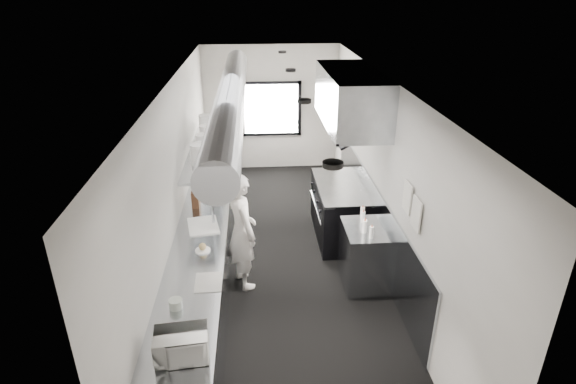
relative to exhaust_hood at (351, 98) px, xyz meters
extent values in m
cube|color=black|center=(-1.10, -0.70, -2.39)|extent=(3.00, 8.00, 0.01)
cube|color=silver|center=(-1.10, -0.70, 0.41)|extent=(3.00, 8.00, 0.01)
cube|color=beige|center=(-1.10, 3.30, -0.99)|extent=(3.00, 0.02, 2.80)
cube|color=beige|center=(-2.60, -0.70, -0.99)|extent=(0.02, 8.00, 2.80)
cube|color=beige|center=(0.40, -0.70, -0.99)|extent=(0.02, 8.00, 2.80)
cube|color=#959DA2|center=(0.38, -0.40, -1.84)|extent=(0.03, 5.50, 1.10)
cylinder|color=gray|center=(-1.80, -0.30, 0.16)|extent=(0.40, 6.40, 0.40)
cube|color=white|center=(-1.10, 3.26, -0.99)|extent=(1.20, 0.03, 1.10)
cube|color=black|center=(-1.10, 3.28, -0.42)|extent=(1.36, 0.03, 0.08)
cube|color=black|center=(-1.10, 3.28, -1.57)|extent=(1.36, 0.03, 0.08)
cube|color=black|center=(-1.74, 3.28, -0.99)|extent=(0.08, 0.03, 1.25)
cube|color=black|center=(-0.46, 3.28, -0.99)|extent=(0.08, 0.03, 1.25)
cube|color=#959DA2|center=(0.00, 0.00, 0.01)|extent=(0.80, 2.20, 0.80)
cube|color=#959DA2|center=(-0.38, 0.00, -0.38)|extent=(0.05, 2.20, 0.05)
cube|color=black|center=(-0.08, 0.00, -0.33)|extent=(0.50, 2.10, 0.28)
cube|color=#959DA2|center=(-2.25, -1.20, -1.94)|extent=(0.70, 6.00, 0.90)
cube|color=#959DA2|center=(-2.30, 0.30, -0.84)|extent=(0.45, 3.00, 0.04)
cylinder|color=#959DA2|center=(-2.10, -1.10, -1.17)|extent=(0.04, 0.04, 0.66)
cylinder|color=#959DA2|center=(-2.10, 0.30, -1.17)|extent=(0.04, 0.04, 0.66)
cylinder|color=#959DA2|center=(-2.10, 1.70, -1.17)|extent=(0.04, 0.04, 0.66)
cube|color=black|center=(-0.05, 0.00, -1.94)|extent=(0.85, 1.60, 0.90)
cube|color=#959DA2|center=(-0.05, 0.00, -1.47)|extent=(0.85, 1.60, 0.04)
cube|color=#959DA2|center=(-0.46, 0.00, -1.94)|extent=(0.03, 1.55, 0.80)
cylinder|color=#959DA2|center=(-0.49, 0.00, -1.84)|extent=(0.03, 1.30, 0.03)
cube|color=#959DA2|center=(0.05, -1.40, -1.94)|extent=(0.65, 0.80, 0.90)
cube|color=#959DA2|center=(-2.25, 2.50, -1.94)|extent=(0.70, 1.20, 0.90)
cube|color=silver|center=(0.37, -1.90, -0.79)|extent=(0.02, 0.28, 0.38)
cube|color=silver|center=(0.37, -2.25, -0.84)|extent=(0.02, 0.28, 0.38)
imported|color=silver|center=(-1.70, -1.28, -1.53)|extent=(0.62, 0.74, 1.71)
imported|color=silver|center=(-2.19, -3.63, -1.36)|extent=(0.47, 0.38, 0.27)
cylinder|color=#ADB8A9|center=(-2.41, -3.43, -1.45)|extent=(0.12, 0.12, 0.09)
cylinder|color=#ADB8A9|center=(-2.35, -2.93, -1.44)|extent=(0.19, 0.19, 0.10)
cube|color=silver|center=(-2.05, -2.51, -1.49)|extent=(0.31, 0.38, 0.01)
cylinder|color=white|center=(-2.18, -1.82, -1.48)|extent=(0.23, 0.23, 0.02)
sphere|color=tan|center=(-2.18, -1.82, -1.43)|extent=(0.09, 0.09, 0.09)
cube|color=white|center=(-2.24, -1.17, -1.48)|extent=(0.50, 0.61, 0.02)
cube|color=#56341E|center=(-2.40, -0.51, -1.37)|extent=(0.11, 0.23, 0.25)
cylinder|color=white|center=(-2.28, -0.50, -0.66)|extent=(0.27, 0.27, 0.31)
cylinder|color=white|center=(-2.30, 0.06, -0.68)|extent=(0.26, 0.26, 0.28)
cylinder|color=white|center=(-2.27, 0.45, -0.67)|extent=(0.28, 0.28, 0.30)
cylinder|color=white|center=(-2.31, 0.88, -0.64)|extent=(0.26, 0.26, 0.37)
cylinder|color=white|center=(0.03, -1.66, -1.40)|extent=(0.07, 0.07, 0.17)
cylinder|color=white|center=(-0.03, -1.51, -1.40)|extent=(0.08, 0.08, 0.18)
cylinder|color=white|center=(-0.01, -1.45, -1.41)|extent=(0.07, 0.07, 0.16)
cylinder|color=white|center=(0.02, -1.22, -1.41)|extent=(0.07, 0.07, 0.17)
cylinder|color=white|center=(0.03, -1.11, -1.40)|extent=(0.08, 0.08, 0.18)
camera|label=1|loc=(-1.47, -6.87, 1.63)|focal=28.66mm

